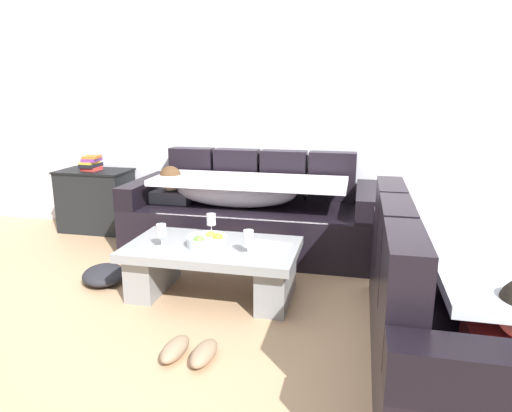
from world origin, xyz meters
TOP-DOWN VIEW (x-y plane):
  - ground_plane at (0.00, 0.00)m, footprint 14.00×14.00m
  - back_wall at (0.00, 2.15)m, footprint 9.00×0.10m
  - couch_along_wall at (-0.01, 1.62)m, footprint 2.22×0.92m
  - couch_near_window at (1.52, 0.01)m, footprint 0.92×1.95m
  - coffee_table at (-0.01, 0.59)m, footprint 1.20×0.68m
  - fruit_bowl at (-0.04, 0.56)m, footprint 0.28×0.28m
  - wine_glass_near_left at (-0.34, 0.47)m, footprint 0.07×0.07m
  - wine_glass_near_right at (0.28, 0.46)m, footprint 0.07×0.07m
  - wine_glass_far_back at (-0.09, 0.80)m, footprint 0.07×0.07m
  - open_magazine at (0.38, 0.63)m, footprint 0.31×0.26m
  - side_cabinet at (-1.70, 1.85)m, footprint 0.72×0.44m
  - book_stack_on_cabinet at (-1.72, 1.85)m, footprint 0.18×0.23m
  - pair_of_shoes at (0.11, -0.21)m, footprint 0.31×0.28m
  - crumpled_garment at (-0.91, 0.62)m, footprint 0.47×0.50m

SIDE VIEW (x-z plane):
  - ground_plane at x=0.00m, z-range 0.00..0.00m
  - pair_of_shoes at x=0.11m, z-range 0.00..0.09m
  - crumpled_garment at x=-0.91m, z-range 0.00..0.12m
  - coffee_table at x=-0.01m, z-range 0.05..0.43m
  - side_cabinet at x=-1.70m, z-range 0.00..0.64m
  - couch_along_wall at x=-0.01m, z-range -0.11..0.77m
  - couch_near_window at x=1.52m, z-range -0.10..0.78m
  - open_magazine at x=0.38m, z-range 0.38..0.39m
  - fruit_bowl at x=-0.04m, z-range 0.37..0.47m
  - wine_glass_near_left at x=-0.34m, z-range 0.41..0.58m
  - wine_glass_near_right at x=0.28m, z-range 0.41..0.58m
  - wine_glass_far_back at x=-0.09m, z-range 0.41..0.58m
  - book_stack_on_cabinet at x=-1.72m, z-range 0.64..0.79m
  - back_wall at x=0.00m, z-range 0.00..2.70m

